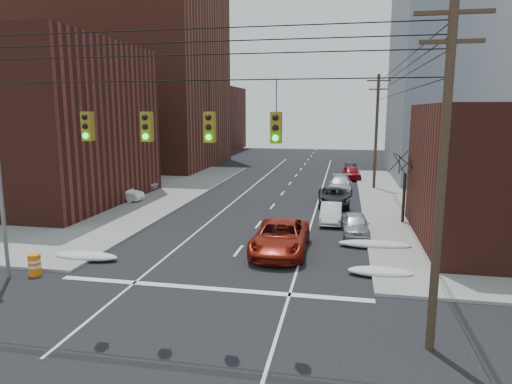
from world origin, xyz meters
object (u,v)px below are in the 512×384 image
at_px(parked_car_f, 350,169).
at_px(lot_car_c, 80,192).
at_px(parked_car_d, 340,185).
at_px(red_pickup, 280,237).
at_px(lot_car_d, 52,188).
at_px(parked_car_a, 356,224).
at_px(parked_car_b, 331,213).
at_px(parked_car_e, 351,173).
at_px(parked_car_c, 333,197).
at_px(construction_barrel, 35,265).
at_px(lot_car_a, 122,193).
at_px(lot_car_b, 131,183).

height_order(parked_car_f, lot_car_c, lot_car_c).
height_order(parked_car_d, lot_car_c, lot_car_c).
distance_m(red_pickup, lot_car_c, 21.03).
bearing_deg(red_pickup, lot_car_d, 151.28).
distance_m(red_pickup, parked_car_a, 5.97).
bearing_deg(parked_car_b, parked_car_d, 87.87).
distance_m(parked_car_b, parked_car_e, 20.82).
relative_size(parked_car_d, parked_car_e, 1.22).
bearing_deg(lot_car_c, parked_car_e, -66.32).
distance_m(parked_car_c, construction_barrel, 23.04).
distance_m(lot_car_a, lot_car_c, 3.48).
xyz_separation_m(red_pickup, lot_car_c, (-18.36, 10.25, 0.02)).
xyz_separation_m(parked_car_c, lot_car_d, (-24.60, -1.21, 0.12)).
relative_size(red_pickup, parked_car_d, 1.18).
bearing_deg(construction_barrel, parked_car_f, 68.75).
bearing_deg(parked_car_b, red_pickup, -108.89).
bearing_deg(lot_car_b, lot_car_a, -175.53).
xyz_separation_m(parked_car_c, lot_car_a, (-17.47, -2.06, 0.04)).
distance_m(parked_car_a, lot_car_b, 23.72).
bearing_deg(parked_car_c, parked_car_e, 80.40).
distance_m(parked_car_b, lot_car_a, 17.87).
bearing_deg(lot_car_a, parked_car_e, -42.57).
xyz_separation_m(parked_car_a, parked_car_e, (0.00, 23.69, 0.05)).
bearing_deg(parked_car_f, lot_car_d, -142.88).
xyz_separation_m(parked_car_b, parked_car_c, (0.00, 5.82, 0.05)).
height_order(lot_car_a, lot_car_b, lot_car_b).
bearing_deg(lot_car_c, lot_car_d, 51.76).
relative_size(red_pickup, parked_car_b, 1.53).
height_order(red_pickup, construction_barrel, red_pickup).
bearing_deg(parked_car_a, parked_car_e, 88.22).
xyz_separation_m(parked_car_f, lot_car_d, (-26.14, -20.54, 0.18)).
bearing_deg(parked_car_e, lot_car_d, -156.28).
distance_m(parked_car_a, parked_car_f, 28.08).
bearing_deg(parked_car_d, red_pickup, -96.94).
bearing_deg(parked_car_c, parked_car_f, 81.99).
xyz_separation_m(parked_car_c, lot_car_b, (-19.08, 2.86, 0.15)).
distance_m(lot_car_b, lot_car_c, 5.98).
distance_m(red_pickup, parked_car_f, 32.67).
relative_size(parked_car_e, parked_car_f, 1.08).
xyz_separation_m(red_pickup, parked_car_c, (2.50, 13.09, -0.14)).
relative_size(parked_car_c, parked_car_f, 1.30).
height_order(parked_car_a, construction_barrel, parked_car_a).
height_order(parked_car_d, lot_car_b, lot_car_b).
distance_m(red_pickup, parked_car_e, 28.32).
distance_m(parked_car_c, parked_car_f, 19.39).
bearing_deg(lot_car_a, lot_car_d, 88.92).
bearing_deg(parked_car_a, parked_car_f, 88.36).
relative_size(parked_car_c, lot_car_c, 1.03).
relative_size(red_pickup, parked_car_a, 1.55).
bearing_deg(parked_car_b, parked_car_f, 86.60).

